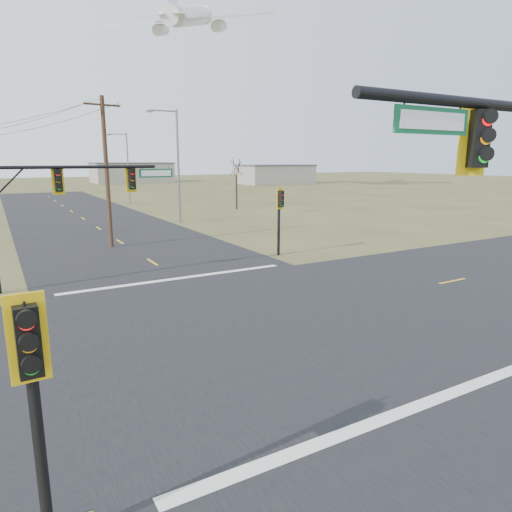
{
  "coord_description": "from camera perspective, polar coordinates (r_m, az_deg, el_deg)",
  "views": [
    {
      "loc": [
        -7.96,
        -14.55,
        6.14
      ],
      "look_at": [
        0.96,
        1.0,
        2.33
      ],
      "focal_mm": 32.0,
      "sensor_mm": 36.0,
      "label": 1
    }
  ],
  "objects": [
    {
      "name": "utility_pole_near",
      "position": [
        33.56,
        -18.17,
        10.04
      ],
      "size": [
        2.5,
        0.55,
        10.31
      ],
      "rotation": [
        0.0,
        0.0,
        0.17
      ],
      "color": "#452E1D",
      "rests_on": "ground"
    },
    {
      "name": "stop_bar_far",
      "position": [
        24.22,
        -9.67,
        -2.77
      ],
      "size": [
        12.0,
        0.4,
        0.01
      ],
      "primitive_type": "cube",
      "color": "silver",
      "rests_on": "road_ns"
    },
    {
      "name": "jet_airliner",
      "position": [
        95.92,
        -8.4,
        27.58
      ],
      "size": [
        30.69,
        30.75,
        14.84
      ],
      "rotation": [
        0.0,
        -0.28,
        0.81
      ],
      "color": "white"
    },
    {
      "name": "warehouse_mid",
      "position": [
        128.89,
        -15.26,
        9.97
      ],
      "size": [
        20.0,
        12.0,
        5.0
      ],
      "primitive_type": "cube",
      "color": "gray",
      "rests_on": "ground"
    },
    {
      "name": "streetlight_b",
      "position": [
        66.6,
        -15.89,
        10.94
      ],
      "size": [
        2.69,
        0.29,
        9.66
      ],
      "rotation": [
        0.0,
        0.0,
        0.1
      ],
      "color": "slate",
      "rests_on": "ground"
    },
    {
      "name": "road_ns",
      "position": [
        17.68,
        -1.09,
        -8.27
      ],
      "size": [
        14.0,
        160.0,
        0.02
      ],
      "primitive_type": "cube",
      "color": "black",
      "rests_on": "ground"
    },
    {
      "name": "pedestal_signal_ne",
      "position": [
        29.23,
        3.03,
        6.22
      ],
      "size": [
        0.66,
        0.57,
        4.38
      ],
      "rotation": [
        0.0,
        0.0,
        0.31
      ],
      "color": "black",
      "rests_on": "ground"
    },
    {
      "name": "mast_arm_far",
      "position": [
        23.96,
        -22.96,
        7.45
      ],
      "size": [
        8.83,
        0.44,
        6.37
      ],
      "rotation": [
        0.0,
        0.0,
        0.07
      ],
      "color": "black",
      "rests_on": "ground"
    },
    {
      "name": "pedestal_signal_sw",
      "position": [
        7.52,
        -26.28,
        -12.6
      ],
      "size": [
        0.58,
        0.5,
        4.32
      ],
      "rotation": [
        0.0,
        0.0,
        0.04
      ],
      "color": "black",
      "rests_on": "ground"
    },
    {
      "name": "ground",
      "position": [
        17.68,
        -1.09,
        -8.3
      ],
      "size": [
        320.0,
        320.0,
        0.0
      ],
      "primitive_type": "plane",
      "color": "brown",
      "rests_on": "ground"
    },
    {
      "name": "road_ew",
      "position": [
        17.68,
        -1.09,
        -8.27
      ],
      "size": [
        160.0,
        14.0,
        0.02
      ],
      "primitive_type": "cube",
      "color": "black",
      "rests_on": "ground"
    },
    {
      "name": "streetlight_a",
      "position": [
        45.42,
        -9.99,
        11.7
      ],
      "size": [
        3.01,
        0.44,
        10.75
      ],
      "rotation": [
        0.0,
        0.0,
        -0.33
      ],
      "color": "slate",
      "rests_on": "ground"
    },
    {
      "name": "warehouse_right",
      "position": [
        117.85,
        2.5,
        10.1
      ],
      "size": [
        18.0,
        10.0,
        4.5
      ],
      "primitive_type": "cube",
      "color": "gray",
      "rests_on": "ground"
    },
    {
      "name": "bare_tree_c",
      "position": [
        57.38,
        -2.48,
        11.15
      ],
      "size": [
        3.7,
        3.7,
        6.75
      ],
      "rotation": [
        0.0,
        0.0,
        -0.38
      ],
      "color": "black",
      "rests_on": "ground"
    },
    {
      "name": "stop_bar_near",
      "position": [
        12.26,
        16.99,
        -18.43
      ],
      "size": [
        12.0,
        0.4,
        0.01
      ],
      "primitive_type": "cube",
      "color": "silver",
      "rests_on": "road_ns"
    }
  ]
}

